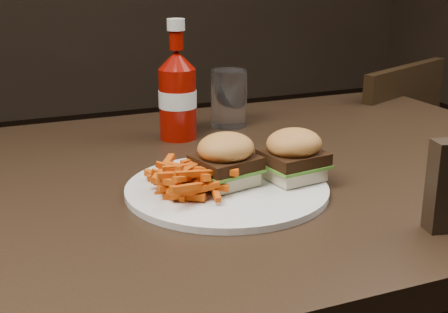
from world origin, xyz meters
name	(u,v)px	position (x,y,z in m)	size (l,w,h in m)	color
dining_table	(223,183)	(0.00, 0.00, 0.73)	(1.20, 0.80, 0.04)	black
chair_far	(340,199)	(0.56, 0.50, 0.43)	(0.36, 0.36, 0.03)	black
plate	(227,189)	(-0.03, -0.09, 0.76)	(0.28, 0.28, 0.01)	white
sandwich_half_a	(226,177)	(-0.03, -0.08, 0.77)	(0.07, 0.07, 0.02)	beige
sandwich_half_b	(293,172)	(0.07, -0.10, 0.77)	(0.07, 0.07, 0.02)	#F2EABE
fries_pile	(189,175)	(-0.09, -0.08, 0.78)	(0.11, 0.11, 0.04)	#BB2909
ketchup_bottle	(178,106)	(-0.01, 0.20, 0.81)	(0.07, 0.07, 0.13)	#7F0B04
tumbler	(229,98)	(0.11, 0.24, 0.81)	(0.07, 0.07, 0.11)	white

